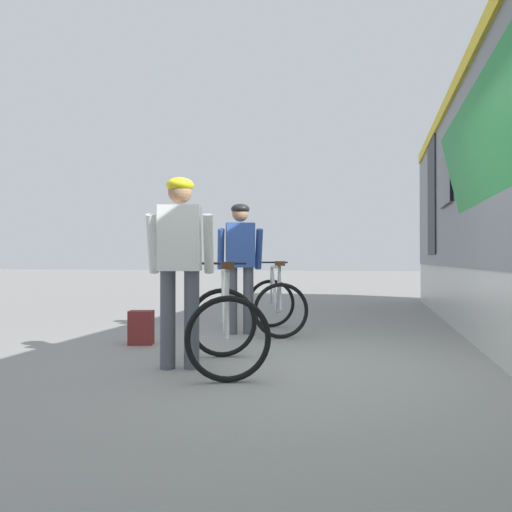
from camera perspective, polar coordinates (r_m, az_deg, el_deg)
The scene contains 6 objects.
ground_plane at distance 4.49m, azimuth 5.64°, elevation -13.35°, with size 80.00×80.00×0.00m, color gray.
cyclist_near_in_white at distance 4.41m, azimuth -9.17°, elevation 0.23°, with size 0.66×0.41×1.76m.
cyclist_far_in_blue at distance 6.39m, azimuth -1.92°, elevation -0.00°, with size 0.66×0.46×1.76m.
bicycle_near_white at distance 4.40m, azimuth -3.75°, elevation -8.29°, with size 1.04×1.25×0.99m.
bicycle_far_silver at distance 6.54m, azimuth 2.39°, elevation -5.73°, with size 1.02×1.24×0.99m.
backpack_on_platform at distance 5.81m, azimuth -13.70°, elevation -8.39°, with size 0.28×0.18×0.40m, color maroon.
Camera 1 is at (0.62, -4.34, 1.00)m, focal length 33.14 mm.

